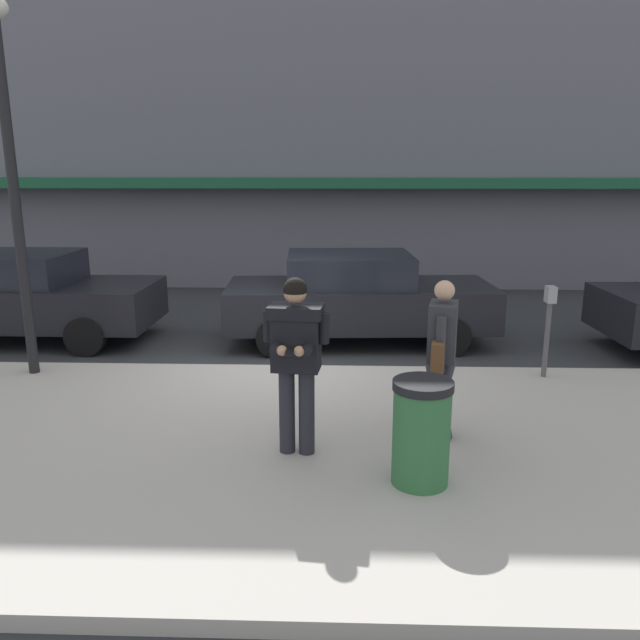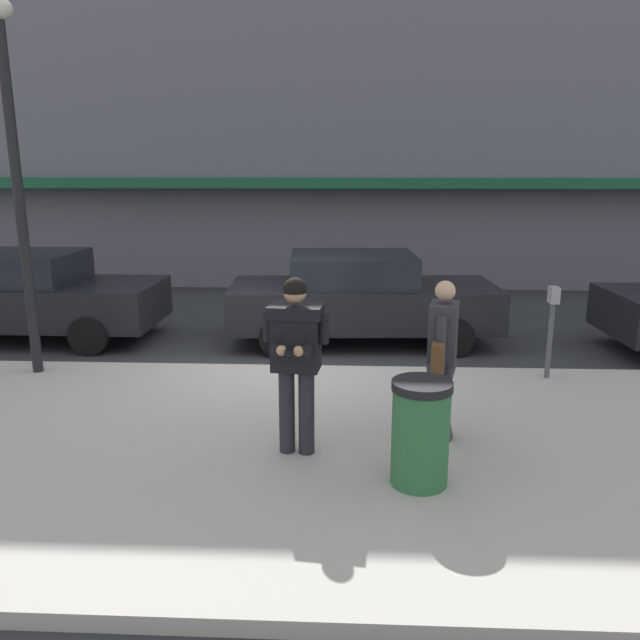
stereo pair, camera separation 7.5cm
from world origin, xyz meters
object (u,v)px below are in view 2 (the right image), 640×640
object	(u,v)px
parked_sedan_near	(27,295)
man_texting_on_phone	(296,347)
pedestrian_with_bag	(442,350)
street_lamp_post	(14,153)
trash_bin	(420,433)
parked_sedan_mid	(360,297)
parking_meter	(552,319)

from	to	relation	value
parked_sedan_near	man_texting_on_phone	world-z (taller)	man_texting_on_phone
pedestrian_with_bag	street_lamp_post	xyz separation A→B (m)	(-5.38, 1.95, 2.03)
parked_sedan_near	trash_bin	bearing A→B (deg)	-39.42
man_texting_on_phone	parked_sedan_mid	bearing A→B (deg)	81.23
parked_sedan_mid	street_lamp_post	world-z (taller)	street_lamp_post
pedestrian_with_bag	parked_sedan_near	bearing A→B (deg)	148.09
street_lamp_post	trash_bin	distance (m)	6.39
parked_sedan_mid	pedestrian_with_bag	size ratio (longest dim) A/B	2.70
parked_sedan_mid	man_texting_on_phone	bearing A→B (deg)	-98.77
pedestrian_with_bag	trash_bin	distance (m)	1.19
parked_sedan_near	pedestrian_with_bag	xyz separation A→B (m)	(6.58, -4.10, 0.32)
pedestrian_with_bag	trash_bin	world-z (taller)	pedestrian_with_bag
man_texting_on_phone	pedestrian_with_bag	world-z (taller)	man_texting_on_phone
man_texting_on_phone	trash_bin	xyz separation A→B (m)	(1.17, -0.58, -0.62)
man_texting_on_phone	street_lamp_post	bearing A→B (deg)	148.10
parked_sedan_mid	man_texting_on_phone	size ratio (longest dim) A/B	2.55
man_texting_on_phone	pedestrian_with_bag	distance (m)	1.57
parked_sedan_near	parked_sedan_mid	distance (m)	5.81
pedestrian_with_bag	street_lamp_post	bearing A→B (deg)	160.07
pedestrian_with_bag	street_lamp_post	distance (m)	6.07
street_lamp_post	man_texting_on_phone	bearing A→B (deg)	-31.90
street_lamp_post	parking_meter	xyz separation A→B (m)	(7.14, 0.05, -2.17)
street_lamp_post	parked_sedan_mid	bearing A→B (deg)	25.87
parked_sedan_near	parked_sedan_mid	bearing A→B (deg)	0.86
parked_sedan_mid	street_lamp_post	bearing A→B (deg)	-154.13
man_texting_on_phone	parking_meter	world-z (taller)	man_texting_on_phone
parked_sedan_near	trash_bin	xyz separation A→B (m)	(6.26, -5.14, -0.16)
parked_sedan_mid	parking_meter	bearing A→B (deg)	-40.76
parked_sedan_mid	man_texting_on_phone	world-z (taller)	man_texting_on_phone
parked_sedan_mid	trash_bin	size ratio (longest dim) A/B	4.69
street_lamp_post	trash_bin	bearing A→B (deg)	-30.65
parking_meter	parked_sedan_mid	bearing A→B (deg)	139.24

